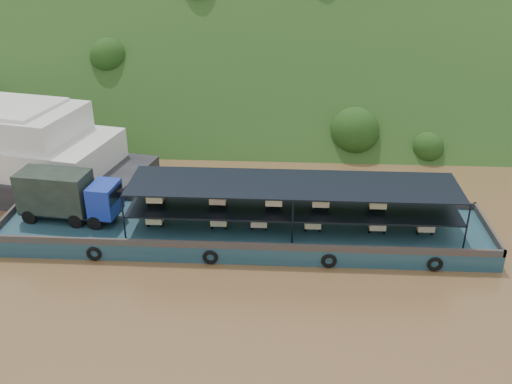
{
  "coord_description": "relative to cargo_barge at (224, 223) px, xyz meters",
  "views": [
    {
      "loc": [
        0.1,
        -34.25,
        21.45
      ],
      "look_at": [
        -2.0,
        3.0,
        3.2
      ],
      "focal_mm": 40.0,
      "sensor_mm": 36.0,
      "label": 1
    }
  ],
  "objects": [
    {
      "name": "ground",
      "position": [
        4.28,
        -1.73,
        -1.21
      ],
      "size": [
        160.0,
        160.0,
        0.0
      ],
      "primitive_type": "plane",
      "color": "brown",
      "rests_on": "ground"
    },
    {
      "name": "hillside",
      "position": [
        4.28,
        34.27,
        -1.21
      ],
      "size": [
        140.0,
        39.6,
        39.6
      ],
      "primitive_type": "cube",
      "rotation": [
        0.79,
        0.0,
        0.0
      ],
      "color": "#1A3714",
      "rests_on": "ground"
    },
    {
      "name": "cargo_barge",
      "position": [
        0.0,
        0.0,
        0.0
      ],
      "size": [
        35.0,
        7.18,
        4.88
      ],
      "color": "#133544",
      "rests_on": "ground"
    }
  ]
}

